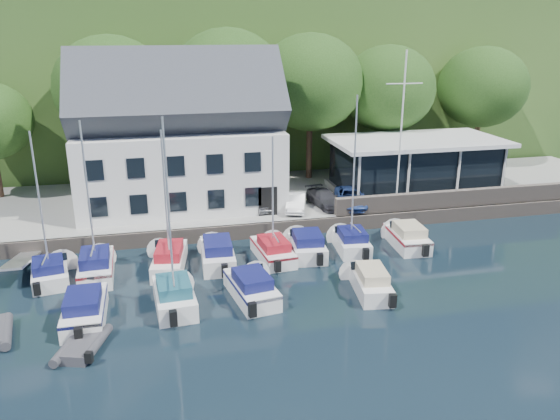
{
  "coord_description": "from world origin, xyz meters",
  "views": [
    {
      "loc": [
        -8.65,
        -22.19,
        13.16
      ],
      "look_at": [
        -1.45,
        9.0,
        2.5
      ],
      "focal_mm": 35.0,
      "sensor_mm": 36.0,
      "label": 1
    }
  ],
  "objects_px": {
    "boat_r1_0": "(41,210)",
    "boat_r1_1": "(88,194)",
    "boat_r1_3": "(217,251)",
    "boat_r1_7": "(407,235)",
    "boat_r1_5": "(307,243)",
    "harbor_building": "(180,145)",
    "boat_r1_4": "(273,192)",
    "flagpole": "(401,132)",
    "car_silver": "(259,201)",
    "car_blue": "(351,197)",
    "car_dgrey": "(325,198)",
    "boat_r2_0": "(84,306)",
    "boat_r2_1": "(169,216)",
    "dinghy_1": "(82,344)",
    "boat_r1_2": "(165,194)",
    "club_pavilion": "(415,165)",
    "car_white": "(296,202)",
    "boat_r1_6": "(353,184)",
    "boat_r2_2": "(251,285)",
    "boat_r2_3": "(370,279)"
  },
  "relations": [
    {
      "from": "boat_r1_0",
      "to": "boat_r1_1",
      "type": "distance_m",
      "value": 2.52
    },
    {
      "from": "boat_r1_3",
      "to": "boat_r1_7",
      "type": "relative_size",
      "value": 1.09
    },
    {
      "from": "boat_r1_3",
      "to": "boat_r1_5",
      "type": "xyz_separation_m",
      "value": [
        5.46,
        0.08,
        -0.04
      ]
    },
    {
      "from": "harbor_building",
      "to": "boat_r1_7",
      "type": "height_order",
      "value": "harbor_building"
    },
    {
      "from": "harbor_building",
      "to": "boat_r1_4",
      "type": "height_order",
      "value": "harbor_building"
    },
    {
      "from": "harbor_building",
      "to": "flagpole",
      "type": "xyz_separation_m",
      "value": [
        14.78,
        -4.41,
        1.08
      ]
    },
    {
      "from": "car_silver",
      "to": "boat_r1_0",
      "type": "distance_m",
      "value": 14.88
    },
    {
      "from": "car_blue",
      "to": "boat_r1_7",
      "type": "distance_m",
      "value": 6.08
    },
    {
      "from": "car_dgrey",
      "to": "boat_r1_1",
      "type": "bearing_deg",
      "value": -166.93
    },
    {
      "from": "boat_r1_1",
      "to": "boat_r2_0",
      "type": "bearing_deg",
      "value": -93.22
    },
    {
      "from": "boat_r2_1",
      "to": "dinghy_1",
      "type": "xyz_separation_m",
      "value": [
        -4.04,
        -3.04,
        -4.47
      ]
    },
    {
      "from": "boat_r1_2",
      "to": "boat_r1_5",
      "type": "relative_size",
      "value": 1.64
    },
    {
      "from": "club_pavilion",
      "to": "car_white",
      "type": "height_order",
      "value": "club_pavilion"
    },
    {
      "from": "boat_r1_6",
      "to": "boat_r2_2",
      "type": "height_order",
      "value": "boat_r1_6"
    },
    {
      "from": "car_dgrey",
      "to": "boat_r2_1",
      "type": "bearing_deg",
      "value": -145.29
    },
    {
      "from": "car_blue",
      "to": "boat_r1_7",
      "type": "xyz_separation_m",
      "value": [
        1.71,
        -5.76,
        -0.94
      ]
    },
    {
      "from": "boat_r2_1",
      "to": "boat_r2_3",
      "type": "height_order",
      "value": "boat_r2_1"
    },
    {
      "from": "boat_r1_5",
      "to": "boat_r1_3",
      "type": "bearing_deg",
      "value": -173.5
    },
    {
      "from": "boat_r1_2",
      "to": "boat_r1_4",
      "type": "relative_size",
      "value": 1.08
    },
    {
      "from": "dinghy_1",
      "to": "boat_r1_1",
      "type": "bearing_deg",
      "value": 107.94
    },
    {
      "from": "car_white",
      "to": "harbor_building",
      "type": "bearing_deg",
      "value": 174.28
    },
    {
      "from": "dinghy_1",
      "to": "boat_r1_7",
      "type": "bearing_deg",
      "value": 40.47
    },
    {
      "from": "harbor_building",
      "to": "boat_r2_2",
      "type": "height_order",
      "value": "harbor_building"
    },
    {
      "from": "flagpole",
      "to": "boat_r2_1",
      "type": "height_order",
      "value": "flagpole"
    },
    {
      "from": "car_dgrey",
      "to": "dinghy_1",
      "type": "distance_m",
      "value": 20.78
    },
    {
      "from": "dinghy_1",
      "to": "boat_r2_3",
      "type": "bearing_deg",
      "value": 27.65
    },
    {
      "from": "harbor_building",
      "to": "boat_r2_2",
      "type": "xyz_separation_m",
      "value": [
        2.6,
        -13.8,
        -4.6
      ]
    },
    {
      "from": "flagpole",
      "to": "boat_r1_1",
      "type": "xyz_separation_m",
      "value": [
        -20.14,
        -4.94,
        -1.63
      ]
    },
    {
      "from": "boat_r1_3",
      "to": "boat_r1_4",
      "type": "xyz_separation_m",
      "value": [
        3.32,
        -0.1,
        3.39
      ]
    },
    {
      "from": "boat_r1_0",
      "to": "boat_r2_1",
      "type": "xyz_separation_m",
      "value": [
        6.49,
        -4.48,
        0.67
      ]
    },
    {
      "from": "car_dgrey",
      "to": "boat_r1_2",
      "type": "height_order",
      "value": "boat_r1_2"
    },
    {
      "from": "club_pavilion",
      "to": "car_dgrey",
      "type": "relative_size",
      "value": 3.35
    },
    {
      "from": "harbor_building",
      "to": "boat_r1_7",
      "type": "bearing_deg",
      "value": -33.97
    },
    {
      "from": "flagpole",
      "to": "boat_r1_1",
      "type": "bearing_deg",
      "value": -166.22
    },
    {
      "from": "boat_r1_0",
      "to": "boat_r2_0",
      "type": "height_order",
      "value": "boat_r1_0"
    },
    {
      "from": "boat_r1_2",
      "to": "boat_r2_2",
      "type": "xyz_separation_m",
      "value": [
        3.95,
        -4.68,
        -3.76
      ]
    },
    {
      "from": "boat_r2_1",
      "to": "boat_r2_2",
      "type": "bearing_deg",
      "value": -2.03
    },
    {
      "from": "car_blue",
      "to": "boat_r1_1",
      "type": "distance_m",
      "value": 18.42
    },
    {
      "from": "flagpole",
      "to": "boat_r1_5",
      "type": "relative_size",
      "value": 1.97
    },
    {
      "from": "boat_r1_2",
      "to": "boat_r1_6",
      "type": "height_order",
      "value": "boat_r1_2"
    },
    {
      "from": "boat_r1_1",
      "to": "boat_r1_2",
      "type": "xyz_separation_m",
      "value": [
        4.01,
        0.22,
        -0.29
      ]
    },
    {
      "from": "boat_r1_2",
      "to": "flagpole",
      "type": "bearing_deg",
      "value": 25.06
    },
    {
      "from": "boat_r1_6",
      "to": "dinghy_1",
      "type": "xyz_separation_m",
      "value": [
        -15.11,
        -8.07,
        -3.99
      ]
    },
    {
      "from": "car_silver",
      "to": "flagpole",
      "type": "height_order",
      "value": "flagpole"
    },
    {
      "from": "boat_r1_3",
      "to": "boat_r2_1",
      "type": "xyz_separation_m",
      "value": [
        -2.71,
        -4.86,
        4.01
      ]
    },
    {
      "from": "boat_r1_6",
      "to": "boat_r2_1",
      "type": "xyz_separation_m",
      "value": [
        -11.07,
        -5.03,
        0.48
      ]
    },
    {
      "from": "car_silver",
      "to": "boat_r1_6",
      "type": "height_order",
      "value": "boat_r1_6"
    },
    {
      "from": "boat_r1_0",
      "to": "boat_r2_3",
      "type": "distance_m",
      "value": 17.66
    },
    {
      "from": "harbor_building",
      "to": "car_white",
      "type": "bearing_deg",
      "value": -23.17
    },
    {
      "from": "car_white",
      "to": "boat_r1_3",
      "type": "height_order",
      "value": "car_white"
    }
  ]
}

